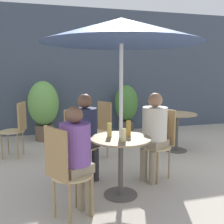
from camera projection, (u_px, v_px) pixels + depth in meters
name	position (u px, v px, depth m)	size (l,w,h in m)	color
ground_plane	(137.00, 191.00, 3.32)	(20.00, 20.00, 0.00)	#B2A899
storefront_wall	(88.00, 72.00, 6.41)	(10.00, 0.06, 3.00)	#3D4756
cafe_table_near	(121.00, 153.00, 3.13)	(0.72, 0.72, 0.72)	#514C47
cafe_table_far	(177.00, 123.00, 4.94)	(0.72, 0.72, 0.72)	#514C47
bistro_chair_0	(160.00, 137.00, 3.69)	(0.47, 0.46, 0.98)	tan
bistro_chair_1	(79.00, 137.00, 3.70)	(0.46, 0.47, 0.98)	tan
bistro_chair_2	(64.00, 166.00, 2.56)	(0.47, 0.46, 0.98)	tan
bistro_chair_3	(17.00, 125.00, 4.55)	(0.45, 0.43, 0.98)	tan
bistro_chair_4	(101.00, 125.00, 4.58)	(0.47, 0.46, 0.98)	tan
seated_person_0	(154.00, 129.00, 3.56)	(0.42, 0.41, 1.22)	gray
seated_person_1	(86.00, 129.00, 3.56)	(0.39, 0.40, 1.20)	#2D2D33
seated_person_2	(76.00, 151.00, 2.65)	(0.39, 0.38, 1.16)	gray
beer_glass_0	(129.00, 128.00, 3.20)	(0.06, 0.06, 0.18)	#B28433
beer_glass_1	(109.00, 130.00, 3.14)	(0.06, 0.06, 0.17)	#DBC65B
beer_glass_2	(123.00, 135.00, 2.95)	(0.06, 0.06, 0.14)	beige
potted_plant_0	(44.00, 107.00, 5.69)	(0.66, 0.66, 1.30)	brown
potted_plant_1	(126.00, 106.00, 6.32)	(0.56, 0.56, 1.18)	#47423D
umbrella	(121.00, 31.00, 2.92)	(1.82, 1.82, 2.09)	silver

